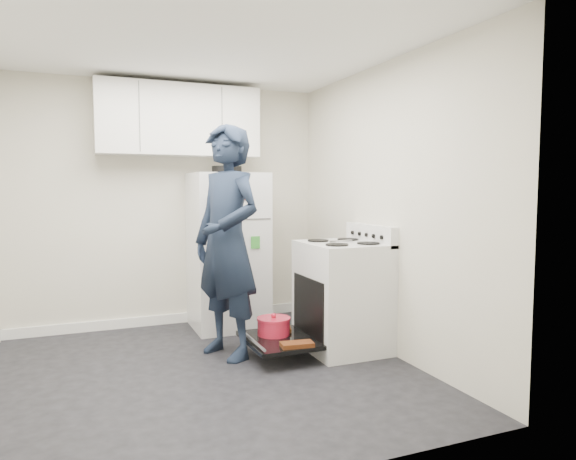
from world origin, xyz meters
name	(u,v)px	position (x,y,z in m)	size (l,w,h in m)	color
room	(198,217)	(-0.03, 0.03, 1.21)	(3.21, 3.21, 2.51)	black
electric_range	(341,297)	(1.26, 0.15, 0.47)	(0.66, 0.76, 1.10)	silver
open_oven_door	(277,334)	(0.67, 0.19, 0.19)	(0.55, 0.70, 0.23)	black
refrigerator	(228,250)	(0.54, 1.25, 0.80)	(0.72, 0.74, 1.65)	white
upper_cabinets	(179,121)	(0.10, 1.43, 2.10)	(1.60, 0.33, 0.70)	silver
person	(227,242)	(0.29, 0.35, 0.98)	(0.71, 0.47, 1.95)	#151E30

